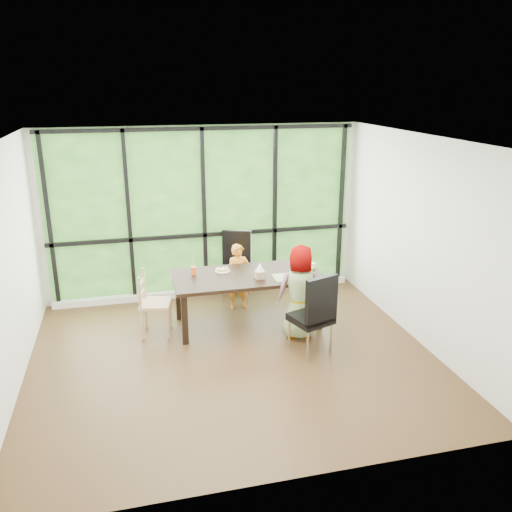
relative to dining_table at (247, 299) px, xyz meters
name	(u,v)px	position (x,y,z in m)	size (l,w,h in m)	color
ground	(233,357)	(-0.40, -0.91, -0.38)	(5.00, 5.00, 0.00)	black
back_wall	(204,213)	(-0.40, 1.34, 0.98)	(5.00, 5.00, 0.00)	silver
foliage_backdrop	(204,213)	(-0.40, 1.32, 0.98)	(4.80, 0.02, 2.65)	#25511E
window_mullions	(204,213)	(-0.40, 1.28, 0.98)	(4.80, 0.06, 2.65)	black
window_sill	(207,291)	(-0.40, 1.24, -0.33)	(4.80, 0.12, 0.10)	silver
dining_table	(247,299)	(0.00, 0.00, 0.00)	(2.08, 0.99, 0.75)	black
chair_window_leather	(236,267)	(0.03, 0.96, 0.17)	(0.46, 0.46, 1.08)	black
chair_interior_leather	(311,313)	(0.60, -0.99, 0.17)	(0.46, 0.46, 1.08)	black
chair_end_beech	(155,303)	(-1.29, 0.00, 0.08)	(0.42, 0.40, 0.90)	#A27D5F
child_toddler	(239,277)	(0.00, 0.59, 0.13)	(0.37, 0.24, 1.01)	orange
child_older	(301,292)	(0.61, -0.55, 0.27)	(0.63, 0.41, 1.29)	slate
placemat	(289,277)	(0.54, -0.23, 0.38)	(0.42, 0.31, 0.01)	tan
plate_far	(223,271)	(-0.31, 0.21, 0.38)	(0.21, 0.21, 0.01)	white
plate_near	(293,277)	(0.59, -0.25, 0.38)	(0.27, 0.27, 0.02)	white
orange_cup	(194,271)	(-0.73, 0.20, 0.43)	(0.07, 0.07, 0.11)	orange
green_cup	(310,271)	(0.83, -0.26, 0.44)	(0.08, 0.08, 0.13)	#5FDC27
white_mug	(313,266)	(0.98, 0.04, 0.41)	(0.08, 0.08, 0.08)	white
tissue_box	(260,275)	(0.14, -0.17, 0.43)	(0.12, 0.12, 0.11)	tan
crepe_rolls_far	(222,269)	(-0.31, 0.21, 0.41)	(0.20, 0.12, 0.04)	tan
crepe_rolls_near	(293,275)	(0.59, -0.25, 0.41)	(0.05, 0.12, 0.04)	tan
straw_white	(193,264)	(-0.73, 0.20, 0.53)	(0.01, 0.01, 0.20)	white
straw_pink	(310,264)	(0.83, -0.26, 0.55)	(0.01, 0.01, 0.20)	pink
tissue	(260,267)	(0.14, -0.17, 0.54)	(0.12, 0.12, 0.11)	white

